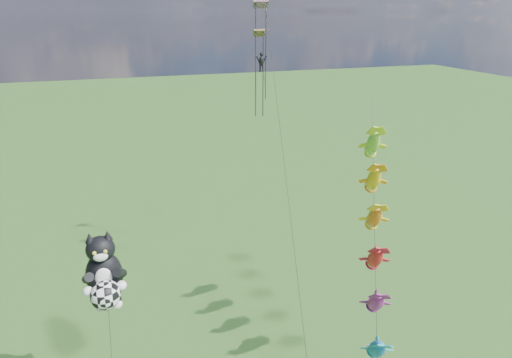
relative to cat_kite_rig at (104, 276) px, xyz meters
name	(u,v)px	position (x,y,z in m)	size (l,w,h in m)	color
cat_kite_rig	(104,276)	(0.00, 0.00, 0.00)	(2.35, 4.10, 11.96)	brown
fish_windsock_rig	(375,238)	(16.40, -1.86, 0.58)	(6.81, 14.54, 17.56)	brown
parafoil_rig	(262,60)	(13.52, 12.03, 10.29)	(2.99, 17.52, 26.88)	brown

